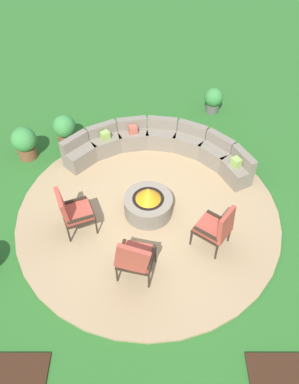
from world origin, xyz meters
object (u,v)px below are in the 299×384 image
(curved_stone_bench, at_px, (161,147))
(potted_plant_1, at_px, (66,128))
(lounge_chair_front_left, at_px, (74,211))
(fire_pit, at_px, (149,203))
(potted_plant_3, at_px, (26,142))
(lounge_chair_back_left, at_px, (218,228))
(potted_plant_2, at_px, (215,99))
(lounge_chair_front_right, at_px, (136,258))

(curved_stone_bench, distance_m, potted_plant_1, 2.39)
(curved_stone_bench, bearing_deg, lounge_chair_front_left, -127.94)
(lounge_chair_front_left, relative_size, potted_plant_1, 1.44)
(curved_stone_bench, xyz_separation_m, potted_plant_1, (-2.30, 0.66, 0.04))
(fire_pit, distance_m, potted_plant_1, 3.15)
(potted_plant_3, bearing_deg, potted_plant_1, 35.60)
(lounge_chair_back_left, bearing_deg, potted_plant_2, 30.07)
(fire_pit, height_order, lounge_chair_back_left, lounge_chair_back_left)
(fire_pit, xyz_separation_m, lounge_chair_back_left, (1.25, -0.82, 0.27))
(lounge_chair_back_left, xyz_separation_m, potted_plant_2, (0.49, 4.49, -0.22))
(lounge_chair_front_right, bearing_deg, fire_pit, 94.17)
(fire_pit, bearing_deg, curved_stone_bench, 81.64)
(fire_pit, distance_m, potted_plant_2, 4.06)
(lounge_chair_front_right, relative_size, potted_plant_2, 1.64)
(lounge_chair_back_left, bearing_deg, potted_plant_3, 94.01)
(fire_pit, relative_size, lounge_chair_front_left, 0.95)
(fire_pit, distance_m, curved_stone_bench, 1.75)
(curved_stone_bench, relative_size, potted_plant_2, 6.23)
(lounge_chair_front_left, height_order, lounge_chair_back_left, lounge_chair_front_left)
(lounge_chair_front_left, height_order, potted_plant_2, lounge_chair_front_left)
(potted_plant_2, xyz_separation_m, potted_plant_3, (-4.62, -1.88, 0.07))
(curved_stone_bench, distance_m, lounge_chair_back_left, 2.75)
(potted_plant_1, xyz_separation_m, potted_plant_2, (3.79, 1.28, -0.01))
(potted_plant_1, height_order, potted_plant_3, potted_plant_3)
(potted_plant_2, bearing_deg, potted_plant_3, -157.90)
(potted_plant_1, relative_size, potted_plant_3, 0.89)
(potted_plant_2, bearing_deg, fire_pit, -115.35)
(fire_pit, distance_m, potted_plant_3, 3.39)
(potted_plant_1, bearing_deg, potted_plant_3, -144.40)
(potted_plant_3, bearing_deg, fire_pit, -31.91)
(fire_pit, relative_size, potted_plant_3, 1.21)
(lounge_chair_front_left, xyz_separation_m, lounge_chair_front_right, (1.20, -1.05, 0.01))
(lounge_chair_front_right, bearing_deg, potted_plant_3, 141.89)
(potted_plant_1, xyz_separation_m, potted_plant_3, (-0.83, -0.60, 0.05))
(fire_pit, relative_size, potted_plant_1, 1.36)
(curved_stone_bench, relative_size, lounge_chair_front_left, 4.09)
(lounge_chair_front_right, relative_size, lounge_chair_back_left, 1.08)
(fire_pit, xyz_separation_m, potted_plant_3, (-2.88, 1.79, 0.11))
(lounge_chair_front_right, distance_m, potted_plant_2, 5.51)
(lounge_chair_back_left, distance_m, potted_plant_2, 4.52)
(curved_stone_bench, relative_size, potted_plant_3, 5.22)
(lounge_chair_front_left, height_order, lounge_chair_front_right, lounge_chair_front_right)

